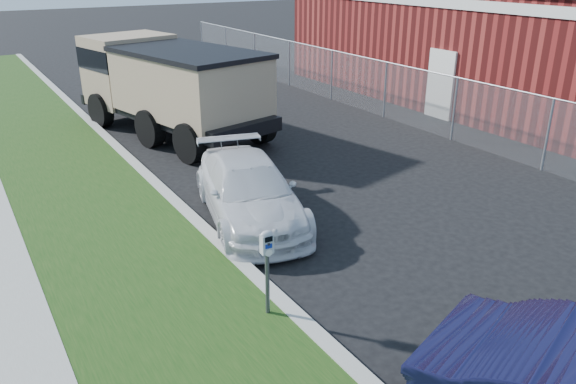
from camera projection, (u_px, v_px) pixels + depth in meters
ground at (381, 245)px, 10.28m from camera, size 120.00×120.00×0.00m
streetside at (39, 276)px, 9.15m from camera, size 6.12×50.00×0.15m
chainlink_fence at (386, 79)px, 18.21m from camera, size 0.06×30.06×30.00m
brick_building at (490, 36)px, 21.56m from camera, size 9.20×14.20×4.17m
parking_meter at (267, 255)px, 7.73m from camera, size 0.19×0.13×1.31m
white_wagon at (248, 190)px, 11.14m from camera, size 2.67×4.45×1.21m
dump_truck at (167, 82)px, 16.50m from camera, size 4.01×7.22×2.68m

